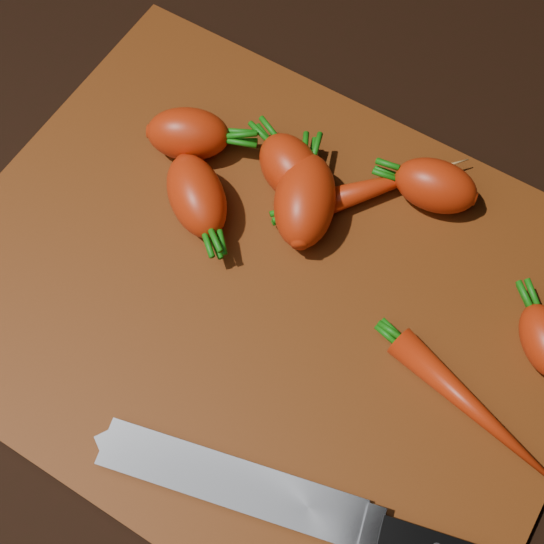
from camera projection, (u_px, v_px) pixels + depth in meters
The scene contains 10 objects.
ground at pixel (266, 300), 0.61m from camera, with size 2.00×2.00×0.01m, color black.
cutting_board at pixel (265, 295), 0.60m from camera, with size 0.50×0.40×0.01m, color #552508.
carrot_0 at pixel (188, 134), 0.63m from camera, with size 0.07×0.04×0.04m, color red.
carrot_1 at pixel (291, 168), 0.62m from camera, with size 0.07×0.04×0.04m, color red.
carrot_2 at pixel (197, 196), 0.61m from camera, with size 0.08×0.04×0.04m, color red.
carrot_3 at pixel (305, 200), 0.60m from camera, with size 0.08×0.05×0.05m, color red.
carrot_4 at pixel (436, 186), 0.61m from camera, with size 0.07×0.04×0.04m, color red.
carrot_6 at pixel (370, 189), 0.62m from camera, with size 0.13×0.03×0.03m, color red.
carrot_7 at pixel (470, 406), 0.54m from camera, with size 0.14×0.02×0.02m, color red.
knife at pixel (256, 490), 0.52m from camera, with size 0.31×0.10×0.02m.
Camera 1 is at (0.13, -0.20, 0.56)m, focal length 50.00 mm.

